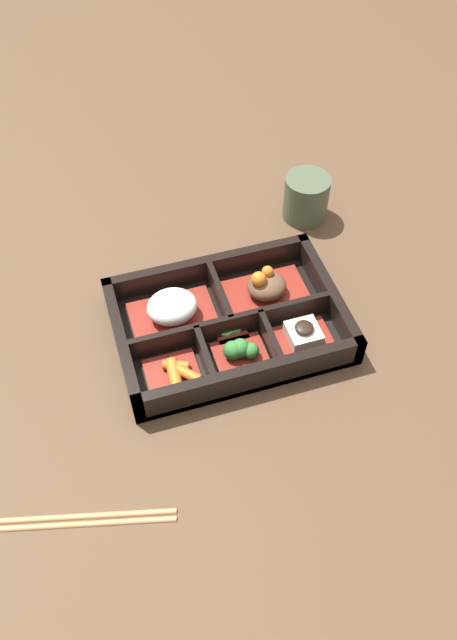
# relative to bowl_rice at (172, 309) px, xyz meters

# --- Properties ---
(ground_plane) EXTENTS (3.00, 3.00, 0.00)m
(ground_plane) POSITION_rel_bowl_rice_xyz_m (0.07, -0.04, -0.03)
(ground_plane) COLOR #4C3523
(bento_base) EXTENTS (0.31, 0.21, 0.01)m
(bento_base) POSITION_rel_bowl_rice_xyz_m (0.07, -0.04, -0.02)
(bento_base) COLOR black
(bento_base) RESTS_ON ground_plane
(bento_rim) EXTENTS (0.31, 0.21, 0.05)m
(bento_rim) POSITION_rel_bowl_rice_xyz_m (0.07, -0.04, -0.01)
(bento_rim) COLOR black
(bento_rim) RESTS_ON ground_plane
(bowl_rice) EXTENTS (0.12, 0.08, 0.04)m
(bowl_rice) POSITION_rel_bowl_rice_xyz_m (0.00, 0.00, 0.00)
(bowl_rice) COLOR maroon
(bowl_rice) RESTS_ON bento_base
(bowl_stew) EXTENTS (0.12, 0.08, 0.05)m
(bowl_stew) POSITION_rel_bowl_rice_xyz_m (0.14, 0.00, -0.00)
(bowl_stew) COLOR maroon
(bowl_stew) RESTS_ON bento_base
(bowl_carrots) EXTENTS (0.07, 0.06, 0.02)m
(bowl_carrots) POSITION_rel_bowl_rice_xyz_m (-0.02, -0.09, -0.01)
(bowl_carrots) COLOR maroon
(bowl_carrots) RESTS_ON bento_base
(bowl_greens) EXTENTS (0.07, 0.06, 0.03)m
(bowl_greens) POSITION_rel_bowl_rice_xyz_m (0.07, -0.09, -0.01)
(bowl_greens) COLOR maroon
(bowl_greens) RESTS_ON bento_base
(bowl_tofu) EXTENTS (0.08, 0.06, 0.03)m
(bowl_tofu) POSITION_rel_bowl_rice_xyz_m (0.16, -0.09, -0.01)
(bowl_tofu) COLOR maroon
(bowl_tofu) RESTS_ON bento_base
(bowl_pickles) EXTENTS (0.04, 0.04, 0.01)m
(bowl_pickles) POSITION_rel_bowl_rice_xyz_m (0.07, -0.05, -0.01)
(bowl_pickles) COLOR maroon
(bowl_pickles) RESTS_ON bento_base
(tea_cup) EXTENTS (0.07, 0.07, 0.07)m
(tea_cup) POSITION_rel_bowl_rice_xyz_m (0.26, 0.15, 0.01)
(tea_cup) COLOR #424C38
(tea_cup) RESTS_ON ground_plane
(chopsticks) EXTENTS (0.22, 0.07, 0.01)m
(chopsticks) POSITION_rel_bowl_rice_xyz_m (-0.17, -0.24, -0.03)
(chopsticks) COLOR #A87F51
(chopsticks) RESTS_ON ground_plane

